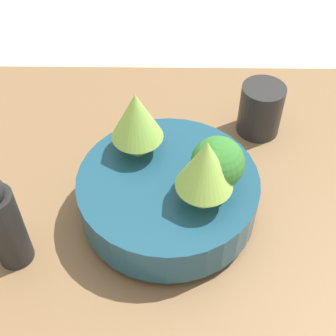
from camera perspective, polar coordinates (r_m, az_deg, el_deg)
The scene contains 8 objects.
ground_plane at distance 0.69m, azimuth -2.74°, elevation -6.60°, with size 6.00×6.00×0.00m, color beige.
table at distance 0.68m, azimuth -2.80°, elevation -5.71°, with size 1.00×0.68×0.04m.
bowl at distance 0.62m, azimuth -0.00°, elevation -3.17°, with size 0.24×0.24×0.07m.
romanesco_piece_far at distance 0.53m, azimuth 4.60°, elevation 0.21°, with size 0.07×0.07×0.10m.
romanesco_piece_near at distance 0.60m, azimuth -3.89°, elevation 6.19°, with size 0.07×0.07×0.10m.
broccoli_floret_left at distance 0.56m, azimuth 6.06°, elevation 0.53°, with size 0.07×0.07×0.08m.
cup at distance 0.76m, azimuth 11.22°, elevation 7.02°, with size 0.07×0.07×0.08m.
pepper_mill at distance 0.59m, azimuth -19.38°, elevation -6.46°, with size 0.04×0.04×0.15m.
Camera 1 is at (-0.04, 0.41, 0.55)m, focal length 50.00 mm.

